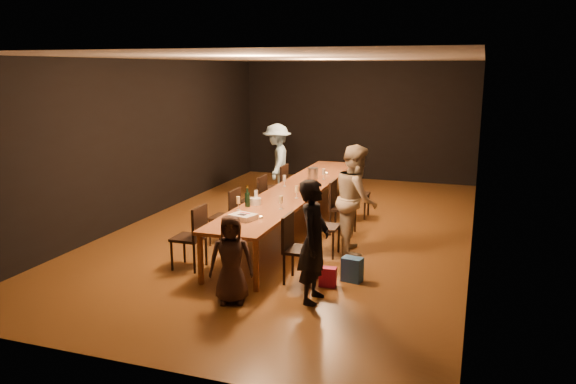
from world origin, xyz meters
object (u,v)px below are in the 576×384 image
(chair_right_0, at_px, (301,249))
(ice_bucket, at_px, (313,173))
(table, at_px, (297,191))
(chair_left_1, at_px, (224,216))
(chair_right_2, at_px, (343,208))
(woman_birthday, at_px, (314,241))
(man_blue, at_px, (277,162))
(plate_stack, at_px, (255,201))
(chair_left_2, at_px, (253,200))
(chair_left_0, at_px, (188,237))
(chair_left_3, at_px, (275,187))
(birthday_cake, at_px, (243,217))
(chair_right_3, at_px, (358,193))
(woman_tan, at_px, (356,199))
(chair_right_1, at_px, (325,226))
(child, at_px, (231,259))
(champagne_bottle, at_px, (247,196))

(chair_right_0, relative_size, ice_bucket, 4.42)
(table, xyz_separation_m, chair_left_1, (-0.85, -1.20, -0.24))
(chair_right_2, relative_size, woman_birthday, 0.60)
(man_blue, height_order, plate_stack, man_blue)
(woman_birthday, bearing_deg, chair_left_2, 34.49)
(chair_right_0, xyz_separation_m, chair_left_1, (-1.70, 1.20, 0.00))
(chair_left_0, bearing_deg, ice_bucket, -14.50)
(table, bearing_deg, chair_right_0, -70.50)
(chair_right_2, xyz_separation_m, chair_left_0, (-1.70, -2.40, 0.00))
(chair_left_0, bearing_deg, chair_left_1, 0.00)
(chair_left_3, xyz_separation_m, plate_stack, (0.61, -2.55, 0.34))
(table, distance_m, ice_bucket, 0.97)
(man_blue, distance_m, birthday_cake, 4.49)
(chair_right_2, bearing_deg, chair_left_1, -54.78)
(chair_right_3, bearing_deg, chair_left_3, -90.00)
(chair_right_0, bearing_deg, woman_tan, 165.22)
(plate_stack, bearing_deg, chair_right_1, 7.76)
(chair_left_2, relative_size, woman_birthday, 0.60)
(table, relative_size, man_blue, 3.61)
(table, distance_m, chair_right_0, 2.56)
(woman_birthday, xyz_separation_m, woman_tan, (0.07, 2.07, 0.08))
(child, relative_size, birthday_cake, 2.75)
(woman_birthday, height_order, birthday_cake, woman_birthday)
(chair_right_2, height_order, birthday_cake, chair_right_2)
(chair_left_0, bearing_deg, chair_left_3, 0.00)
(woman_tan, bearing_deg, table, 39.74)
(chair_right_1, height_order, man_blue, man_blue)
(chair_right_0, height_order, child, child)
(woman_birthday, distance_m, man_blue, 5.57)
(chair_left_1, relative_size, child, 0.84)
(woman_tan, xyz_separation_m, champagne_bottle, (-1.56, -0.64, 0.07))
(chair_right_0, xyz_separation_m, ice_bucket, (-0.83, 3.35, 0.39))
(man_blue, bearing_deg, ice_bucket, 28.13)
(plate_stack, relative_size, champagne_bottle, 0.55)
(chair_right_2, distance_m, child, 3.36)
(table, xyz_separation_m, chair_right_1, (0.85, -1.20, -0.24))
(plate_stack, xyz_separation_m, champagne_bottle, (-0.06, -0.16, 0.11))
(woman_tan, height_order, champagne_bottle, woman_tan)
(chair_left_0, bearing_deg, child, -129.72)
(chair_right_0, relative_size, chair_right_3, 1.00)
(man_blue, bearing_deg, birthday_cake, -2.81)
(man_blue, distance_m, ice_bucket, 1.65)
(chair_left_0, height_order, chair_left_1, same)
(chair_left_1, height_order, champagne_bottle, champagne_bottle)
(chair_right_3, xyz_separation_m, chair_left_1, (-1.70, -2.40, 0.00))
(birthday_cake, bearing_deg, chair_right_2, 83.73)
(chair_right_0, height_order, chair_right_3, same)
(table, height_order, woman_birthday, woman_birthday)
(chair_left_0, relative_size, champagne_bottle, 2.79)
(chair_left_1, height_order, woman_birthday, woman_birthday)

